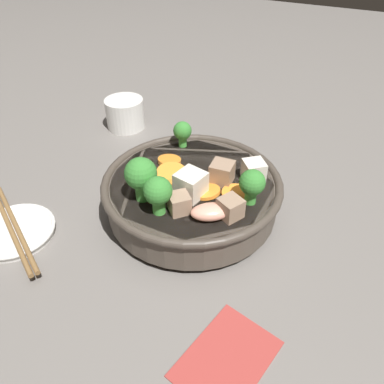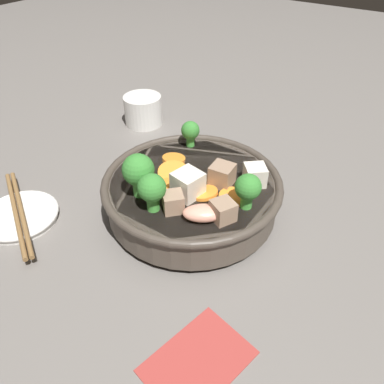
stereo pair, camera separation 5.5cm
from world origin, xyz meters
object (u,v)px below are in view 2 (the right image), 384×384
stirfry_bowl (192,191)px  side_saucer (20,216)px  tea_cup (143,110)px  chopsticks_pair (18,211)px

stirfry_bowl → side_saucer: bearing=127.9°
tea_cup → stirfry_bowl: bearing=-126.1°
side_saucer → tea_cup: bearing=7.5°
stirfry_bowl → tea_cup: bearing=53.9°
stirfry_bowl → side_saucer: 0.26m
tea_cup → chopsticks_pair: tea_cup is taller
side_saucer → tea_cup: tea_cup is taller
stirfry_bowl → chopsticks_pair: size_ratio=1.38×
tea_cup → chopsticks_pair: size_ratio=0.41×
tea_cup → chopsticks_pair: bearing=-172.5°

